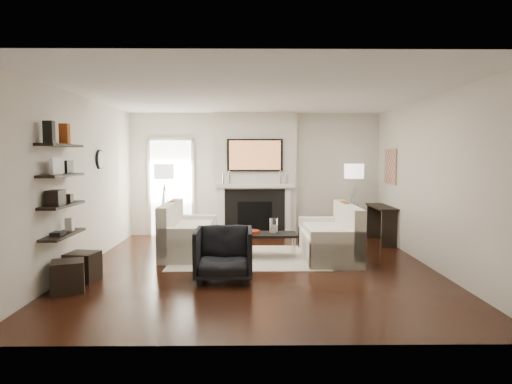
{
  "coord_description": "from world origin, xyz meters",
  "views": [
    {
      "loc": [
        -0.09,
        -7.11,
        1.75
      ],
      "look_at": [
        0.0,
        0.6,
        1.15
      ],
      "focal_mm": 32.0,
      "sensor_mm": 36.0,
      "label": 1
    }
  ],
  "objects_px": {
    "loveseat_left_base": "(190,242)",
    "coffee_table": "(265,234)",
    "armchair": "(224,251)",
    "ottoman_near": "(83,266)",
    "lamp_left_shade": "(164,171)",
    "loveseat_right_base": "(328,246)",
    "lamp_right_shade": "(354,171)"
  },
  "relations": [
    {
      "from": "loveseat_left_base",
      "to": "coffee_table",
      "type": "relative_size",
      "value": 1.64
    },
    {
      "from": "armchair",
      "to": "ottoman_near",
      "type": "bearing_deg",
      "value": 179.23
    },
    {
      "from": "lamp_left_shade",
      "to": "coffee_table",
      "type": "bearing_deg",
      "value": -35.31
    },
    {
      "from": "loveseat_left_base",
      "to": "loveseat_right_base",
      "type": "height_order",
      "value": "same"
    },
    {
      "from": "coffee_table",
      "to": "armchair",
      "type": "bearing_deg",
      "value": -113.39
    },
    {
      "from": "armchair",
      "to": "loveseat_left_base",
      "type": "bearing_deg",
      "value": 111.4
    },
    {
      "from": "lamp_right_shade",
      "to": "coffee_table",
      "type": "bearing_deg",
      "value": -140.19
    },
    {
      "from": "loveseat_right_base",
      "to": "armchair",
      "type": "height_order",
      "value": "armchair"
    },
    {
      "from": "loveseat_left_base",
      "to": "lamp_right_shade",
      "type": "distance_m",
      "value": 3.7
    },
    {
      "from": "loveseat_right_base",
      "to": "lamp_right_shade",
      "type": "bearing_deg",
      "value": 63.93
    },
    {
      "from": "armchair",
      "to": "lamp_right_shade",
      "type": "distance_m",
      "value": 4.08
    },
    {
      "from": "lamp_right_shade",
      "to": "ottoman_near",
      "type": "height_order",
      "value": "lamp_right_shade"
    },
    {
      "from": "loveseat_left_base",
      "to": "ottoman_near",
      "type": "xyz_separation_m",
      "value": [
        -1.28,
        -1.76,
        -0.01
      ]
    },
    {
      "from": "lamp_left_shade",
      "to": "ottoman_near",
      "type": "bearing_deg",
      "value": -102.14
    },
    {
      "from": "coffee_table",
      "to": "lamp_left_shade",
      "type": "relative_size",
      "value": 2.75
    },
    {
      "from": "loveseat_right_base",
      "to": "ottoman_near",
      "type": "bearing_deg",
      "value": -159.25
    },
    {
      "from": "coffee_table",
      "to": "lamp_left_shade",
      "type": "distance_m",
      "value": 2.67
    },
    {
      "from": "ottoman_near",
      "to": "lamp_right_shade",
      "type": "bearing_deg",
      "value": 33.89
    },
    {
      "from": "loveseat_right_base",
      "to": "lamp_right_shade",
      "type": "height_order",
      "value": "lamp_right_shade"
    },
    {
      "from": "armchair",
      "to": "lamp_left_shade",
      "type": "distance_m",
      "value": 3.35
    },
    {
      "from": "loveseat_right_base",
      "to": "armchair",
      "type": "bearing_deg",
      "value": -140.82
    },
    {
      "from": "loveseat_left_base",
      "to": "lamp_left_shade",
      "type": "relative_size",
      "value": 4.5
    },
    {
      "from": "loveseat_right_base",
      "to": "ottoman_near",
      "type": "xyz_separation_m",
      "value": [
        -3.73,
        -1.41,
        -0.01
      ]
    },
    {
      "from": "loveseat_left_base",
      "to": "loveseat_right_base",
      "type": "xyz_separation_m",
      "value": [
        2.45,
        -0.35,
        0.0
      ]
    },
    {
      "from": "coffee_table",
      "to": "ottoman_near",
      "type": "xyz_separation_m",
      "value": [
        -2.63,
        -1.46,
        -0.2
      ]
    },
    {
      "from": "loveseat_right_base",
      "to": "coffee_table",
      "type": "bearing_deg",
      "value": 177.52
    },
    {
      "from": "coffee_table",
      "to": "ottoman_near",
      "type": "bearing_deg",
      "value": -150.95
    },
    {
      "from": "ottoman_near",
      "to": "armchair",
      "type": "bearing_deg",
      "value": 0.1
    },
    {
      "from": "lamp_left_shade",
      "to": "lamp_right_shade",
      "type": "xyz_separation_m",
      "value": [
        3.9,
        0.16,
        0.0
      ]
    },
    {
      "from": "loveseat_left_base",
      "to": "armchair",
      "type": "relative_size",
      "value": 2.18
    },
    {
      "from": "armchair",
      "to": "lamp_left_shade",
      "type": "bearing_deg",
      "value": 114.71
    },
    {
      "from": "loveseat_left_base",
      "to": "lamp_left_shade",
      "type": "height_order",
      "value": "lamp_left_shade"
    }
  ]
}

